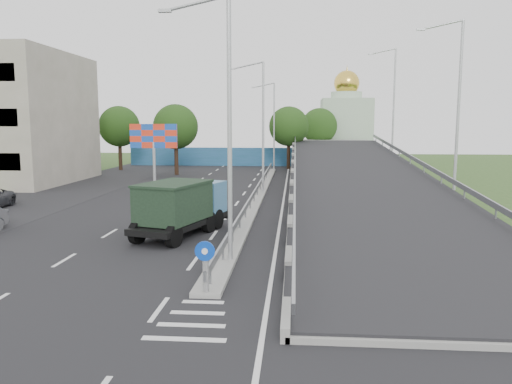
# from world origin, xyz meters

# --- Properties ---
(ground) EXTENTS (160.00, 160.00, 0.00)m
(ground) POSITION_xyz_m (0.00, 0.00, 0.00)
(ground) COLOR #2D4C1E
(ground) RESTS_ON ground
(road_surface) EXTENTS (26.00, 90.00, 0.04)m
(road_surface) POSITION_xyz_m (-3.00, 20.00, 0.00)
(road_surface) COLOR black
(road_surface) RESTS_ON ground
(parking_strip) EXTENTS (8.00, 90.00, 0.05)m
(parking_strip) POSITION_xyz_m (-16.00, 20.00, 0.00)
(parking_strip) COLOR black
(parking_strip) RESTS_ON ground
(median) EXTENTS (1.00, 44.00, 0.20)m
(median) POSITION_xyz_m (0.00, 24.00, 0.10)
(median) COLOR gray
(median) RESTS_ON ground
(overpass_ramp) EXTENTS (10.00, 50.00, 3.50)m
(overpass_ramp) POSITION_xyz_m (7.50, 24.00, 1.75)
(overpass_ramp) COLOR gray
(overpass_ramp) RESTS_ON ground
(median_guardrail) EXTENTS (0.09, 44.00, 0.71)m
(median_guardrail) POSITION_xyz_m (0.00, 24.00, 0.75)
(median_guardrail) COLOR gray
(median_guardrail) RESTS_ON median
(sign_bollard) EXTENTS (0.64, 0.23, 1.67)m
(sign_bollard) POSITION_xyz_m (0.00, 2.17, 1.03)
(sign_bollard) COLOR black
(sign_bollard) RESTS_ON median
(lamp_post_near) EXTENTS (2.74, 0.18, 10.08)m
(lamp_post_near) POSITION_xyz_m (0.11, 6.00, 5.81)
(lamp_post_near) COLOR #B2B5B7
(lamp_post_near) RESTS_ON median
(lamp_post_mid) EXTENTS (2.74, 0.18, 10.08)m
(lamp_post_mid) POSITION_xyz_m (0.11, 26.00, 5.81)
(lamp_post_mid) COLOR #B2B5B7
(lamp_post_mid) RESTS_ON median
(lamp_post_far) EXTENTS (2.74, 0.18, 10.08)m
(lamp_post_far) POSITION_xyz_m (0.11, 46.00, 5.81)
(lamp_post_far) COLOR #B2B5B7
(lamp_post_far) RESTS_ON median
(blue_wall) EXTENTS (30.00, 0.50, 2.40)m
(blue_wall) POSITION_xyz_m (-4.00, 52.00, 1.20)
(blue_wall) COLOR #215C7B
(blue_wall) RESTS_ON ground
(church) EXTENTS (7.00, 7.00, 13.80)m
(church) POSITION_xyz_m (10.00, 60.00, 5.31)
(church) COLOR #B2CCAD
(church) RESTS_ON ground
(billboard) EXTENTS (4.00, 0.24, 5.50)m
(billboard) POSITION_xyz_m (-9.00, 28.00, 4.19)
(billboard) COLOR #B2B5B7
(billboard) RESTS_ON ground
(tree_left_mid) EXTENTS (4.80, 4.80, 7.60)m
(tree_left_mid) POSITION_xyz_m (-10.00, 40.00, 5.18)
(tree_left_mid) COLOR black
(tree_left_mid) RESTS_ON ground
(tree_median_far) EXTENTS (4.80, 4.80, 7.60)m
(tree_median_far) POSITION_xyz_m (2.00, 48.00, 5.18)
(tree_median_far) COLOR black
(tree_median_far) RESTS_ON ground
(tree_left_far) EXTENTS (4.80, 4.80, 7.60)m
(tree_left_far) POSITION_xyz_m (-18.00, 45.00, 5.18)
(tree_left_far) COLOR black
(tree_left_far) RESTS_ON ground
(tree_ramp_far) EXTENTS (4.80, 4.80, 7.60)m
(tree_ramp_far) POSITION_xyz_m (6.00, 55.00, 5.18)
(tree_ramp_far) COLOR black
(tree_ramp_far) RESTS_ON ground
(dump_truck) EXTENTS (4.00, 6.59, 2.74)m
(dump_truck) POSITION_xyz_m (-2.78, 11.08, 1.51)
(dump_truck) COLOR black
(dump_truck) RESTS_ON ground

